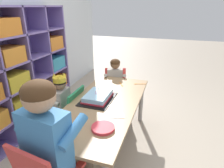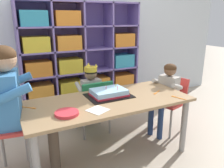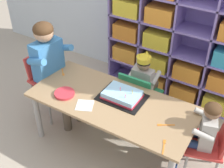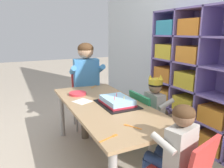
{
  "view_description": "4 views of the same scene",
  "coord_description": "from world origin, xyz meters",
  "px_view_note": "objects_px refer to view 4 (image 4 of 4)",
  "views": [
    {
      "loc": [
        -1.59,
        -0.59,
        1.45
      ],
      "look_at": [
        0.08,
        -0.06,
        0.74
      ],
      "focal_mm": 30.87,
      "sensor_mm": 36.0,
      "label": 1
    },
    {
      "loc": [
        -0.81,
        -1.68,
        1.27
      ],
      "look_at": [
        0.05,
        0.01,
        0.7
      ],
      "focal_mm": 35.82,
      "sensor_mm": 36.0,
      "label": 2
    },
    {
      "loc": [
        1.05,
        -1.75,
        2.28
      ],
      "look_at": [
        0.02,
        -0.04,
        0.78
      ],
      "focal_mm": 48.76,
      "sensor_mm": 36.0,
      "label": 3
    },
    {
      "loc": [
        1.7,
        -0.77,
        1.21
      ],
      "look_at": [
        0.02,
        0.05,
        0.75
      ],
      "focal_mm": 34.5,
      "sensor_mm": 36.0,
      "label": 4
    }
  ],
  "objects_px": {
    "birthday_cake_on_tray": "(117,102)",
    "fork_near_child_seat": "(132,126)",
    "classroom_chair_blue": "(148,118)",
    "adult_helper_seated": "(87,77)",
    "fork_by_napkin": "(110,138)",
    "classroom_chair_adult_side": "(86,92)",
    "child_with_crown": "(158,105)",
    "paper_plate_stack": "(78,94)",
    "activity_table": "(106,112)",
    "guest_at_table_side": "(174,147)",
    "fork_near_cake_tray": "(93,87)"
  },
  "relations": [
    {
      "from": "activity_table",
      "to": "fork_near_cake_tray",
      "type": "relative_size",
      "value": 14.11
    },
    {
      "from": "adult_helper_seated",
      "to": "child_with_crown",
      "type": "bearing_deg",
      "value": -50.07
    },
    {
      "from": "birthday_cake_on_tray",
      "to": "fork_near_child_seat",
      "type": "relative_size",
      "value": 3.2
    },
    {
      "from": "child_with_crown",
      "to": "classroom_chair_adult_side",
      "type": "relative_size",
      "value": 1.12
    },
    {
      "from": "classroom_chair_adult_side",
      "to": "fork_by_napkin",
      "type": "distance_m",
      "value": 1.48
    },
    {
      "from": "classroom_chair_adult_side",
      "to": "birthday_cake_on_tray",
      "type": "xyz_separation_m",
      "value": [
        0.89,
        -0.01,
        0.13
      ]
    },
    {
      "from": "activity_table",
      "to": "child_with_crown",
      "type": "bearing_deg",
      "value": 85.56
    },
    {
      "from": "classroom_chair_blue",
      "to": "fork_by_napkin",
      "type": "xyz_separation_m",
      "value": [
        0.55,
        -0.68,
        0.2
      ]
    },
    {
      "from": "child_with_crown",
      "to": "fork_by_napkin",
      "type": "bearing_deg",
      "value": 124.39
    },
    {
      "from": "adult_helper_seated",
      "to": "paper_plate_stack",
      "type": "relative_size",
      "value": 5.94
    },
    {
      "from": "classroom_chair_blue",
      "to": "birthday_cake_on_tray",
      "type": "bearing_deg",
      "value": 90.91
    },
    {
      "from": "classroom_chair_adult_side",
      "to": "adult_helper_seated",
      "type": "height_order",
      "value": "adult_helper_seated"
    },
    {
      "from": "paper_plate_stack",
      "to": "fork_by_napkin",
      "type": "height_order",
      "value": "paper_plate_stack"
    },
    {
      "from": "fork_near_cake_tray",
      "to": "classroom_chair_blue",
      "type": "bearing_deg",
      "value": -111.78
    },
    {
      "from": "child_with_crown",
      "to": "paper_plate_stack",
      "type": "xyz_separation_m",
      "value": [
        -0.46,
        -0.7,
        0.09
      ]
    },
    {
      "from": "paper_plate_stack",
      "to": "fork_by_napkin",
      "type": "bearing_deg",
      "value": -5.73
    },
    {
      "from": "birthday_cake_on_tray",
      "to": "fork_by_napkin",
      "type": "distance_m",
      "value": 0.64
    },
    {
      "from": "classroom_chair_adult_side",
      "to": "fork_by_napkin",
      "type": "xyz_separation_m",
      "value": [
        1.44,
        -0.34,
        0.1
      ]
    },
    {
      "from": "adult_helper_seated",
      "to": "activity_table",
      "type": "bearing_deg",
      "value": -87.64
    },
    {
      "from": "adult_helper_seated",
      "to": "fork_near_cake_tray",
      "type": "relative_size",
      "value": 10.28
    },
    {
      "from": "fork_by_napkin",
      "to": "paper_plate_stack",
      "type": "bearing_deg",
      "value": -112.76
    },
    {
      "from": "child_with_crown",
      "to": "classroom_chair_adult_side",
      "type": "distance_m",
      "value": 1.0
    },
    {
      "from": "adult_helper_seated",
      "to": "birthday_cake_on_tray",
      "type": "bearing_deg",
      "value": -81.13
    },
    {
      "from": "activity_table",
      "to": "paper_plate_stack",
      "type": "height_order",
      "value": "paper_plate_stack"
    },
    {
      "from": "activity_table",
      "to": "paper_plate_stack",
      "type": "xyz_separation_m",
      "value": [
        -0.42,
        -0.14,
        0.08
      ]
    },
    {
      "from": "classroom_chair_adult_side",
      "to": "fork_near_child_seat",
      "type": "distance_m",
      "value": 1.36
    },
    {
      "from": "birthday_cake_on_tray",
      "to": "paper_plate_stack",
      "type": "xyz_separation_m",
      "value": [
        -0.47,
        -0.23,
        -0.02
      ]
    },
    {
      "from": "fork_by_napkin",
      "to": "fork_near_child_seat",
      "type": "height_order",
      "value": "same"
    },
    {
      "from": "guest_at_table_side",
      "to": "fork_near_cake_tray",
      "type": "distance_m",
      "value": 1.42
    },
    {
      "from": "activity_table",
      "to": "classroom_chair_adult_side",
      "type": "bearing_deg",
      "value": 173.64
    },
    {
      "from": "birthday_cake_on_tray",
      "to": "fork_near_child_seat",
      "type": "bearing_deg",
      "value": -14.8
    },
    {
      "from": "activity_table",
      "to": "classroom_chair_blue",
      "type": "height_order",
      "value": "classroom_chair_blue"
    },
    {
      "from": "classroom_chair_adult_side",
      "to": "adult_helper_seated",
      "type": "relative_size",
      "value": 0.66
    },
    {
      "from": "classroom_chair_blue",
      "to": "fork_near_cake_tray",
      "type": "relative_size",
      "value": 6.0
    },
    {
      "from": "activity_table",
      "to": "guest_at_table_side",
      "type": "bearing_deg",
      "value": 8.93
    },
    {
      "from": "birthday_cake_on_tray",
      "to": "fork_by_napkin",
      "type": "xyz_separation_m",
      "value": [
        0.54,
        -0.33,
        -0.03
      ]
    },
    {
      "from": "paper_plate_stack",
      "to": "classroom_chair_adult_side",
      "type": "bearing_deg",
      "value": 150.78
    },
    {
      "from": "fork_by_napkin",
      "to": "classroom_chair_blue",
      "type": "bearing_deg",
      "value": -158.26
    },
    {
      "from": "guest_at_table_side",
      "to": "classroom_chair_blue",
      "type": "bearing_deg",
      "value": -129.1
    },
    {
      "from": "activity_table",
      "to": "adult_helper_seated",
      "type": "bearing_deg",
      "value": 173.95
    },
    {
      "from": "classroom_chair_blue",
      "to": "fork_by_napkin",
      "type": "height_order",
      "value": "classroom_chair_blue"
    },
    {
      "from": "guest_at_table_side",
      "to": "fork_near_cake_tray",
      "type": "bearing_deg",
      "value": -105.54
    },
    {
      "from": "child_with_crown",
      "to": "fork_near_child_seat",
      "type": "distance_m",
      "value": 0.76
    },
    {
      "from": "adult_helper_seated",
      "to": "birthday_cake_on_tray",
      "type": "relative_size",
      "value": 2.65
    },
    {
      "from": "paper_plate_stack",
      "to": "fork_near_child_seat",
      "type": "bearing_deg",
      "value": 6.53
    },
    {
      "from": "classroom_chair_blue",
      "to": "adult_helper_seated",
      "type": "height_order",
      "value": "adult_helper_seated"
    },
    {
      "from": "guest_at_table_side",
      "to": "paper_plate_stack",
      "type": "xyz_separation_m",
      "value": [
        -1.19,
        -0.27,
        0.07
      ]
    },
    {
      "from": "classroom_chair_blue",
      "to": "paper_plate_stack",
      "type": "distance_m",
      "value": 0.77
    },
    {
      "from": "classroom_chair_adult_side",
      "to": "fork_by_napkin",
      "type": "height_order",
      "value": "classroom_chair_adult_side"
    },
    {
      "from": "child_with_crown",
      "to": "fork_near_child_seat",
      "type": "height_order",
      "value": "child_with_crown"
    }
  ]
}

